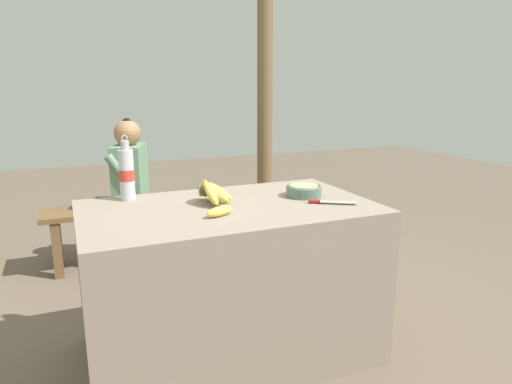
{
  "coord_description": "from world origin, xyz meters",
  "views": [
    {
      "loc": [
        -0.68,
        -1.92,
        1.3
      ],
      "look_at": [
        0.16,
        0.05,
        0.8
      ],
      "focal_mm": 32.0,
      "sensor_mm": 36.0,
      "label": 1
    }
  ],
  "objects_px": {
    "banana_bunch_green": "(202,191)",
    "wooden_bench": "(147,213)",
    "knife": "(325,202)",
    "loose_banana_front": "(220,211)",
    "seated_vendor": "(124,181)",
    "support_post_far": "(265,74)",
    "water_bottle": "(127,174)",
    "banana_bunch_ripe": "(212,191)",
    "serving_bowl": "(304,190)"
  },
  "relations": [
    {
      "from": "banana_bunch_ripe",
      "to": "support_post_far",
      "type": "distance_m",
      "value": 2.1
    },
    {
      "from": "serving_bowl",
      "to": "knife",
      "type": "height_order",
      "value": "serving_bowl"
    },
    {
      "from": "water_bottle",
      "to": "banana_bunch_ripe",
      "type": "bearing_deg",
      "value": -33.3
    },
    {
      "from": "serving_bowl",
      "to": "water_bottle",
      "type": "relative_size",
      "value": 0.56
    },
    {
      "from": "serving_bowl",
      "to": "banana_bunch_ripe",
      "type": "bearing_deg",
      "value": 175.76
    },
    {
      "from": "seated_vendor",
      "to": "banana_bunch_green",
      "type": "height_order",
      "value": "seated_vendor"
    },
    {
      "from": "loose_banana_front",
      "to": "wooden_bench",
      "type": "height_order",
      "value": "loose_banana_front"
    },
    {
      "from": "wooden_bench",
      "to": "seated_vendor",
      "type": "xyz_separation_m",
      "value": [
        -0.16,
        -0.02,
        0.26
      ]
    },
    {
      "from": "banana_bunch_ripe",
      "to": "knife",
      "type": "distance_m",
      "value": 0.53
    },
    {
      "from": "serving_bowl",
      "to": "support_post_far",
      "type": "relative_size",
      "value": 0.06
    },
    {
      "from": "support_post_far",
      "to": "serving_bowl",
      "type": "bearing_deg",
      "value": -107.93
    },
    {
      "from": "knife",
      "to": "banana_bunch_green",
      "type": "bearing_deg",
      "value": 126.32
    },
    {
      "from": "banana_bunch_green",
      "to": "support_post_far",
      "type": "relative_size",
      "value": 0.09
    },
    {
      "from": "banana_bunch_ripe",
      "to": "water_bottle",
      "type": "height_order",
      "value": "water_bottle"
    },
    {
      "from": "wooden_bench",
      "to": "banana_bunch_green",
      "type": "bearing_deg",
      "value": 0.77
    },
    {
      "from": "loose_banana_front",
      "to": "banana_bunch_green",
      "type": "height_order",
      "value": "loose_banana_front"
    },
    {
      "from": "support_post_far",
      "to": "wooden_bench",
      "type": "bearing_deg",
      "value": -161.78
    },
    {
      "from": "seated_vendor",
      "to": "support_post_far",
      "type": "height_order",
      "value": "support_post_far"
    },
    {
      "from": "support_post_far",
      "to": "banana_bunch_green",
      "type": "bearing_deg",
      "value": -152.21
    },
    {
      "from": "loose_banana_front",
      "to": "support_post_far",
      "type": "height_order",
      "value": "support_post_far"
    },
    {
      "from": "serving_bowl",
      "to": "support_post_far",
      "type": "distance_m",
      "value": 1.96
    },
    {
      "from": "loose_banana_front",
      "to": "knife",
      "type": "height_order",
      "value": "loose_banana_front"
    },
    {
      "from": "serving_bowl",
      "to": "wooden_bench",
      "type": "height_order",
      "value": "serving_bowl"
    },
    {
      "from": "knife",
      "to": "loose_banana_front",
      "type": "bearing_deg",
      "value": -148.39
    },
    {
      "from": "knife",
      "to": "banana_bunch_green",
      "type": "xyz_separation_m",
      "value": [
        -0.14,
        1.58,
        -0.28
      ]
    },
    {
      "from": "knife",
      "to": "banana_bunch_green",
      "type": "distance_m",
      "value": 1.61
    },
    {
      "from": "banana_bunch_ripe",
      "to": "serving_bowl",
      "type": "bearing_deg",
      "value": -4.24
    },
    {
      "from": "banana_bunch_ripe",
      "to": "seated_vendor",
      "type": "relative_size",
      "value": 0.24
    },
    {
      "from": "serving_bowl",
      "to": "knife",
      "type": "relative_size",
      "value": 0.88
    },
    {
      "from": "serving_bowl",
      "to": "knife",
      "type": "bearing_deg",
      "value": -82.84
    },
    {
      "from": "banana_bunch_green",
      "to": "support_post_far",
      "type": "distance_m",
      "value": 1.19
    },
    {
      "from": "serving_bowl",
      "to": "support_post_far",
      "type": "bearing_deg",
      "value": 72.07
    },
    {
      "from": "loose_banana_front",
      "to": "banana_bunch_green",
      "type": "bearing_deg",
      "value": 76.48
    },
    {
      "from": "loose_banana_front",
      "to": "banana_bunch_green",
      "type": "xyz_separation_m",
      "value": [
        0.38,
        1.58,
        -0.29
      ]
    },
    {
      "from": "serving_bowl",
      "to": "knife",
      "type": "distance_m",
      "value": 0.17
    },
    {
      "from": "knife",
      "to": "seated_vendor",
      "type": "relative_size",
      "value": 0.19
    },
    {
      "from": "loose_banana_front",
      "to": "support_post_far",
      "type": "distance_m",
      "value": 2.31
    },
    {
      "from": "banana_bunch_green",
      "to": "wooden_bench",
      "type": "bearing_deg",
      "value": -179.23
    },
    {
      "from": "water_bottle",
      "to": "wooden_bench",
      "type": "height_order",
      "value": "water_bottle"
    },
    {
      "from": "serving_bowl",
      "to": "seated_vendor",
      "type": "height_order",
      "value": "seated_vendor"
    },
    {
      "from": "wooden_bench",
      "to": "knife",
      "type": "bearing_deg",
      "value": -69.86
    },
    {
      "from": "water_bottle",
      "to": "support_post_far",
      "type": "bearing_deg",
      "value": 47.21
    },
    {
      "from": "banana_bunch_ripe",
      "to": "support_post_far",
      "type": "relative_size",
      "value": 0.09
    },
    {
      "from": "wooden_bench",
      "to": "banana_bunch_green",
      "type": "relative_size",
      "value": 6.19
    },
    {
      "from": "banana_bunch_ripe",
      "to": "banana_bunch_green",
      "type": "distance_m",
      "value": 1.45
    },
    {
      "from": "loose_banana_front",
      "to": "seated_vendor",
      "type": "distance_m",
      "value": 1.58
    },
    {
      "from": "knife",
      "to": "support_post_far",
      "type": "bearing_deg",
      "value": 105.33
    },
    {
      "from": "knife",
      "to": "wooden_bench",
      "type": "xyz_separation_m",
      "value": [
        -0.58,
        1.57,
        -0.41
      ]
    },
    {
      "from": "knife",
      "to": "support_post_far",
      "type": "height_order",
      "value": "support_post_far"
    },
    {
      "from": "water_bottle",
      "to": "banana_bunch_green",
      "type": "xyz_separation_m",
      "value": [
        0.7,
        1.14,
        -0.39
      ]
    }
  ]
}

